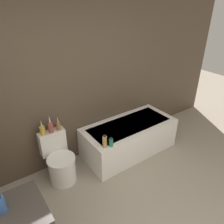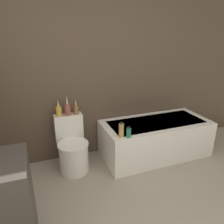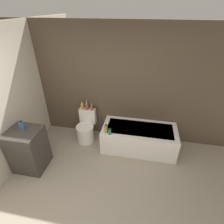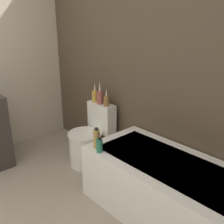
# 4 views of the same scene
# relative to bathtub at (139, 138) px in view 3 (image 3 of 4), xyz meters

# --- Properties ---
(ground_plane) EXTENTS (12.00, 12.00, 0.00)m
(ground_plane) POSITION_rel_bathtub_xyz_m (-0.77, -1.74, -0.27)
(ground_plane) COLOR gray
(wall_back_tiled) EXTENTS (6.40, 0.06, 2.60)m
(wall_back_tiled) POSITION_rel_bathtub_xyz_m (-0.77, 0.43, 1.03)
(wall_back_tiled) COLOR brown
(wall_back_tiled) RESTS_ON ground_plane
(bathtub) EXTENTS (1.60, 0.75, 0.54)m
(bathtub) POSITION_rel_bathtub_xyz_m (0.00, 0.00, 0.00)
(bathtub) COLOR white
(bathtub) RESTS_ON ground
(toilet) EXTENTS (0.41, 0.54, 0.73)m
(toilet) POSITION_rel_bathtub_xyz_m (-1.25, 0.07, 0.02)
(toilet) COLOR white
(toilet) RESTS_ON ground
(vanity_counter) EXTENTS (0.59, 0.54, 0.88)m
(vanity_counter) POSITION_rel_bathtub_xyz_m (-2.07, -0.94, 0.16)
(vanity_counter) COLOR #38332D
(vanity_counter) RESTS_ON ground
(soap_bottle_glass) EXTENTS (0.08, 0.08, 0.18)m
(soap_bottle_glass) POSITION_rel_bathtub_xyz_m (-2.10, -0.87, 0.68)
(soap_bottle_glass) COLOR #335999
(soap_bottle_glass) RESTS_ON vanity_counter
(vase_gold) EXTENTS (0.08, 0.08, 0.23)m
(vase_gold) POSITION_rel_bathtub_xyz_m (-1.37, 0.26, 0.54)
(vase_gold) COLOR gold
(vase_gold) RESTS_ON toilet
(vase_silver) EXTENTS (0.08, 0.08, 0.28)m
(vase_silver) POSITION_rel_bathtub_xyz_m (-1.25, 0.25, 0.55)
(vase_silver) COLOR #994C47
(vase_silver) RESTS_ON toilet
(vase_bronze) EXTENTS (0.06, 0.06, 0.21)m
(vase_bronze) POSITION_rel_bathtub_xyz_m (-1.14, 0.25, 0.53)
(vase_bronze) COLOR olive
(vase_bronze) RESTS_ON toilet
(shampoo_bottle_tall) EXTENTS (0.06, 0.06, 0.20)m
(shampoo_bottle_tall) POSITION_rel_bathtub_xyz_m (-0.68, -0.28, 0.36)
(shampoo_bottle_tall) COLOR tan
(shampoo_bottle_tall) RESTS_ON bathtub
(shampoo_bottle_short) EXTENTS (0.06, 0.06, 0.15)m
(shampoo_bottle_short) POSITION_rel_bathtub_xyz_m (-0.60, -0.31, 0.33)
(shampoo_bottle_short) COLOR #267259
(shampoo_bottle_short) RESTS_ON bathtub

